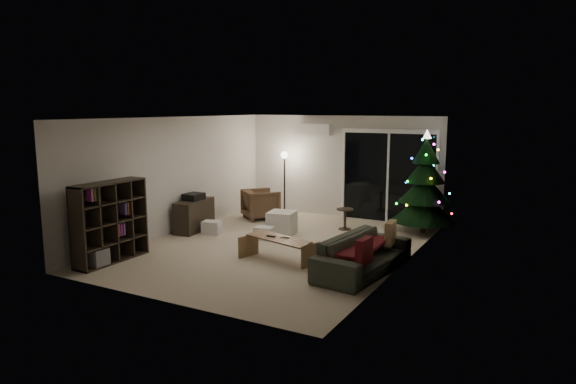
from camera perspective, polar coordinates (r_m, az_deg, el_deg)
name	(u,v)px	position (r m, az deg, el deg)	size (l,w,h in m)	color
room	(329,187)	(11.00, 4.60, 0.57)	(6.50, 7.51, 2.60)	beige
bookshelf	(103,221)	(9.65, -19.85, -3.04)	(0.36, 1.43, 1.43)	black
media_cabinet	(194,215)	(11.50, -10.38, -2.56)	(0.41, 1.10, 0.69)	black
stereo	(194,197)	(11.42, -10.44, -0.51)	(0.35, 0.41, 0.15)	black
armchair	(261,204)	(12.55, -3.05, -1.34)	(0.77, 0.80, 0.72)	#3F3020
ottoman	(282,223)	(11.03, -0.70, -3.45)	(0.55, 0.55, 0.49)	silver
cardboard_box_a	(212,227)	(11.20, -8.44, -3.91)	(0.39, 0.30, 0.28)	silver
cardboard_box_b	(264,233)	(10.63, -2.68, -4.58)	(0.38, 0.28, 0.26)	silver
side_table	(345,219)	(11.51, 6.35, -3.01)	(0.38, 0.38, 0.48)	black
floor_lamp	(284,184)	(13.00, -0.39, 0.86)	(0.25, 0.25, 1.54)	black
sofa	(363,254)	(8.59, 8.36, -6.86)	(2.11, 0.82, 0.62)	#3B4137
sofa_throw	(358,245)	(8.59, 7.75, -5.90)	(0.66, 1.52, 0.05)	#5C0E10
cushion_a	(391,233)	(9.04, 11.32, -4.48)	(0.12, 0.40, 0.40)	olive
cushion_b	(364,251)	(7.85, 8.47, -6.53)	(0.12, 0.40, 0.40)	#5C0E10
coffee_table	(279,249)	(9.14, -1.06, -6.39)	(1.33, 0.47, 0.42)	olive
remote_a	(271,236)	(9.16, -1.88, -4.93)	(0.17, 0.05, 0.02)	black
remote_b	(285,237)	(9.08, -0.35, -5.05)	(0.16, 0.04, 0.02)	slate
christmas_tree	(425,182)	(11.39, 14.97, 1.09)	(1.38, 1.38, 2.23)	black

